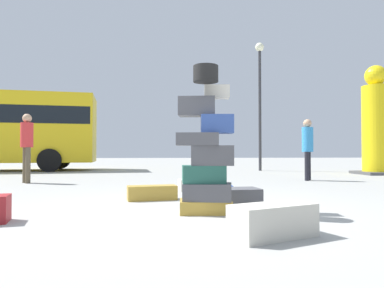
# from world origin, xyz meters

# --- Properties ---
(ground_plane) EXTENTS (80.00, 80.00, 0.00)m
(ground_plane) POSITION_xyz_m (0.00, 0.00, 0.00)
(ground_plane) COLOR #9E9E99
(suitcase_tower) EXTENTS (0.76, 0.71, 1.88)m
(suitcase_tower) POSITION_xyz_m (0.15, -0.09, 0.77)
(suitcase_tower) COLOR #B28C33
(suitcase_tower) RESTS_ON ground
(suitcase_cream_upright_blue) EXTENTS (0.87, 0.62, 0.30)m
(suitcase_cream_upright_blue) POSITION_xyz_m (0.58, -1.42, 0.15)
(suitcase_cream_upright_blue) COLOR beige
(suitcase_cream_upright_blue) RESTS_ON ground
(suitcase_tan_white_trunk) EXTENTS (0.82, 0.43, 0.23)m
(suitcase_tan_white_trunk) POSITION_xyz_m (-0.57, 1.11, 0.12)
(suitcase_tan_white_trunk) COLOR #B28C33
(suitcase_tan_white_trunk) RESTS_ON ground
(suitcase_charcoal_behind_tower) EXTENTS (0.65, 0.49, 0.24)m
(suitcase_charcoal_behind_tower) POSITION_xyz_m (0.70, 0.51, 0.12)
(suitcase_charcoal_behind_tower) COLOR #4C4C51
(suitcase_charcoal_behind_tower) RESTS_ON ground
(suitcase_cream_foreground_far) EXTENTS (0.84, 0.48, 0.23)m
(suitcase_cream_foreground_far) POSITION_xyz_m (0.32, 2.37, 0.12)
(suitcase_cream_foreground_far) COLOR beige
(suitcase_cream_foreground_far) RESTS_ON ground
(suitcase_navy_left_side) EXTENTS (0.63, 0.34, 0.21)m
(suitcase_navy_left_side) POSITION_xyz_m (0.46, 1.25, 0.10)
(suitcase_navy_left_side) COLOR #334F99
(suitcase_navy_left_side) RESTS_ON ground
(person_bearded_onlooker) EXTENTS (0.30, 0.30, 1.73)m
(person_bearded_onlooker) POSITION_xyz_m (-3.76, 4.41, 1.04)
(person_bearded_onlooker) COLOR brown
(person_bearded_onlooker) RESTS_ON ground
(person_tourist_with_camera) EXTENTS (0.30, 0.30, 1.67)m
(person_tourist_with_camera) POSITION_xyz_m (3.56, 4.54, 0.99)
(person_tourist_with_camera) COLOR black
(person_tourist_with_camera) RESTS_ON ground
(yellow_dummy_statue) EXTENTS (1.29, 1.29, 3.79)m
(yellow_dummy_statue) POSITION_xyz_m (7.02, 6.78, 1.68)
(yellow_dummy_statue) COLOR yellow
(yellow_dummy_statue) RESTS_ON ground
(lamp_post) EXTENTS (0.36, 0.36, 5.33)m
(lamp_post) POSITION_xyz_m (3.68, 9.43, 3.55)
(lamp_post) COLOR #333338
(lamp_post) RESTS_ON ground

